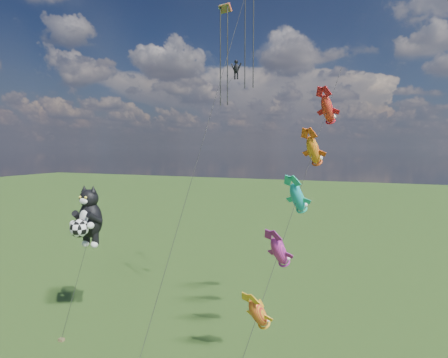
% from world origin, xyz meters
% --- Properties ---
extents(ground, '(300.00, 300.00, 0.00)m').
position_xyz_m(ground, '(0.00, 0.00, 0.00)').
color(ground, '#19390E').
extents(cat_kite_rig, '(2.28, 4.08, 11.57)m').
position_xyz_m(cat_kite_rig, '(3.46, 5.33, 9.03)').
color(cat_kite_rig, brown).
rests_on(cat_kite_rig, ground).
extents(fish_windsock_rig, '(4.30, 15.44, 20.47)m').
position_xyz_m(fish_windsock_rig, '(20.21, 4.80, 11.47)').
color(fish_windsock_rig, brown).
rests_on(fish_windsock_rig, ground).
extents(parafoil_rig, '(1.94, 17.55, 27.88)m').
position_xyz_m(parafoil_rig, '(14.78, 8.35, 21.42)').
color(parafoil_rig, brown).
rests_on(parafoil_rig, ground).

